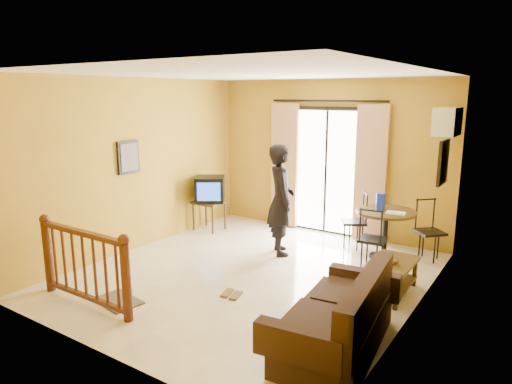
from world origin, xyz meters
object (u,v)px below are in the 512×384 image
Objects in this scene: coffee_table at (390,273)px; standing_person at (281,200)px; sofa at (341,321)px; television at (210,189)px; dining_table at (386,221)px.

standing_person reaches higher than coffee_table.
sofa is (0.00, -1.60, 0.03)m from coffee_table.
television is at bearing 166.21° from coffee_table.
sofa is 1.03× the size of standing_person.
dining_table is at bearing 111.14° from coffee_table.
television is at bearing -173.84° from dining_table.
dining_table is 0.50× the size of sofa.
dining_table is 1.39m from coffee_table.
television is 4.51m from sofa.
coffee_table is 1.60m from sofa.
coffee_table is at bearing -47.90° from television.
standing_person is (-1.97, 0.55, 0.61)m from coffee_table.
standing_person is (1.75, -0.36, 0.09)m from television.
standing_person is at bearing -154.36° from dining_table.
television is 0.74× the size of coffee_table.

